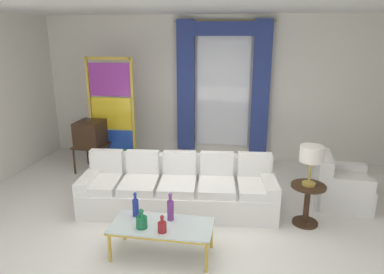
% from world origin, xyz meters
% --- Properties ---
extents(ground_plane, '(16.00, 16.00, 0.00)m').
position_xyz_m(ground_plane, '(0.00, 0.00, 0.00)').
color(ground_plane, white).
extents(wall_rear, '(8.00, 0.12, 3.00)m').
position_xyz_m(wall_rear, '(0.00, 3.06, 1.50)').
color(wall_rear, white).
rests_on(wall_rear, ground).
extents(ceiling_slab, '(8.00, 7.60, 0.04)m').
position_xyz_m(ceiling_slab, '(0.00, 0.80, 3.02)').
color(ceiling_slab, white).
extents(curtained_window, '(2.00, 0.17, 2.70)m').
position_xyz_m(curtained_window, '(0.25, 2.89, 1.74)').
color(curtained_window, white).
rests_on(curtained_window, ground).
extents(couch_white_long, '(2.99, 1.21, 0.86)m').
position_xyz_m(couch_white_long, '(-0.20, 0.54, 0.31)').
color(couch_white_long, white).
rests_on(couch_white_long, ground).
extents(coffee_table, '(1.23, 0.56, 0.41)m').
position_xyz_m(coffee_table, '(-0.16, -0.70, 0.37)').
color(coffee_table, silver).
rests_on(coffee_table, ground).
extents(bottle_blue_decanter, '(0.10, 0.10, 0.21)m').
position_xyz_m(bottle_blue_decanter, '(-0.11, -0.86, 0.48)').
color(bottle_blue_decanter, maroon).
rests_on(bottle_blue_decanter, coffee_table).
extents(bottle_crystal_tall, '(0.13, 0.13, 0.24)m').
position_xyz_m(bottle_crystal_tall, '(-0.37, -0.81, 0.49)').
color(bottle_crystal_tall, '#196B3D').
rests_on(bottle_crystal_tall, coffee_table).
extents(bottle_amber_squat, '(0.08, 0.08, 0.36)m').
position_xyz_m(bottle_amber_squat, '(-0.08, -0.57, 0.55)').
color(bottle_amber_squat, '#753384').
rests_on(bottle_amber_squat, coffee_table).
extents(bottle_ruby_flask, '(0.08, 0.08, 0.32)m').
position_xyz_m(bottle_ruby_flask, '(-0.53, -0.54, 0.54)').
color(bottle_ruby_flask, navy).
rests_on(bottle_ruby_flask, coffee_table).
extents(vintage_tv, '(0.62, 0.60, 1.35)m').
position_xyz_m(vintage_tv, '(-2.23, 1.84, 0.73)').
color(vintage_tv, '#382314').
rests_on(vintage_tv, ground).
extents(armchair_white, '(0.88, 0.88, 0.80)m').
position_xyz_m(armchair_white, '(2.26, 1.10, 0.29)').
color(armchair_white, white).
rests_on(armchair_white, ground).
extents(stained_glass_divider, '(0.95, 0.05, 2.20)m').
position_xyz_m(stained_glass_divider, '(-1.88, 2.12, 1.06)').
color(stained_glass_divider, gold).
rests_on(stained_glass_divider, ground).
extents(peacock_figurine, '(0.44, 0.60, 0.50)m').
position_xyz_m(peacock_figurine, '(-1.57, 1.82, 0.22)').
color(peacock_figurine, beige).
rests_on(peacock_figurine, ground).
extents(round_side_table, '(0.48, 0.48, 0.59)m').
position_xyz_m(round_side_table, '(1.67, 0.35, 0.36)').
color(round_side_table, '#382314').
rests_on(round_side_table, ground).
extents(table_lamp_brass, '(0.32, 0.32, 0.57)m').
position_xyz_m(table_lamp_brass, '(1.67, 0.35, 1.03)').
color(table_lamp_brass, '#B29338').
rests_on(table_lamp_brass, round_side_table).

